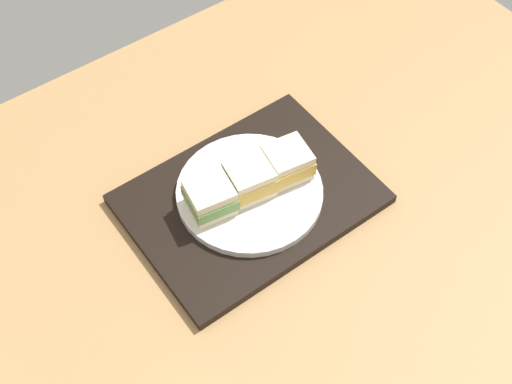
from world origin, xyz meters
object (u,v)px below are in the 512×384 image
Objects in this scene: sandwich_near at (287,162)px; sandwich_far at (210,198)px; sandwich_plate at (250,192)px; sandwich_middle at (249,179)px.

sandwich_far is (13.03, -1.55, -0.08)cm from sandwich_near.
sandwich_far reaches higher than sandwich_plate.
sandwich_near is 13.12cm from sandwich_far.
sandwich_far is (6.52, -0.78, -0.12)cm from sandwich_middle.
sandwich_near is 6.56cm from sandwich_middle.
sandwich_plate is 7.31cm from sandwich_near.
sandwich_near is at bearing 173.20° from sandwich_far.
sandwich_plate is at bearing 69.44° from sandwich_middle.
sandwich_far is at bearing -6.80° from sandwich_near.
sandwich_far is at bearing -6.80° from sandwich_plate.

